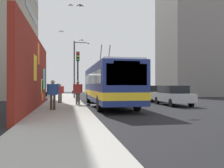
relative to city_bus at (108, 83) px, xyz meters
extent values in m
plane|color=black|center=(1.82, 1.80, -1.75)|extent=(80.00, 80.00, 0.00)
cube|color=#9E9B93|center=(1.82, 3.40, -1.67)|extent=(48.00, 3.20, 0.15)
cube|color=maroon|center=(-2.12, 5.15, 0.61)|extent=(14.12, 0.30, 4.72)
cube|color=yellow|center=(-3.31, 4.99, 0.90)|extent=(1.36, 0.02, 1.52)
cube|color=yellow|center=(0.99, 4.99, -0.22)|extent=(1.41, 0.02, 1.10)
cube|color=orange|center=(-1.55, 4.99, 1.96)|extent=(0.89, 0.02, 1.42)
cube|color=orange|center=(1.32, 4.99, -0.53)|extent=(0.91, 0.02, 1.57)
cube|color=#33D8E5|center=(2.67, 4.99, 0.39)|extent=(1.55, 0.02, 1.73)
cube|color=#9E937F|center=(14.68, 11.00, 8.62)|extent=(13.53, 6.97, 20.73)
cube|color=black|center=(14.68, 7.50, 2.65)|extent=(11.50, 0.04, 1.10)
cube|color=black|center=(14.68, 7.50, 5.85)|extent=(11.50, 0.04, 1.10)
cube|color=black|center=(14.68, 7.50, 9.05)|extent=(11.50, 0.04, 1.10)
cube|color=gray|center=(16.40, -15.20, 6.62)|extent=(8.53, 7.58, 16.74)
cube|color=black|center=(16.40, -19.01, 2.65)|extent=(7.25, 0.04, 1.10)
cube|color=black|center=(16.40, -19.01, 5.85)|extent=(7.25, 0.04, 1.10)
cube|color=black|center=(16.40, -19.01, 9.05)|extent=(7.25, 0.04, 1.10)
cube|color=black|center=(16.40, -19.01, 12.25)|extent=(7.25, 0.04, 1.10)
cube|color=navy|center=(0.01, 0.00, -0.02)|extent=(12.04, 2.61, 2.56)
cube|color=silver|center=(0.01, 0.00, 1.32)|extent=(11.56, 2.40, 0.12)
cube|color=yellow|center=(0.01, 0.00, -0.75)|extent=(12.06, 2.63, 0.44)
cube|color=black|center=(-5.99, 0.00, 0.43)|extent=(0.04, 2.22, 1.15)
cube|color=black|center=(0.01, 0.00, 0.37)|extent=(11.07, 2.64, 0.82)
cube|color=orange|center=(-5.98, 0.00, 1.01)|extent=(0.06, 1.44, 0.28)
cylinder|color=black|center=(1.81, -0.35, 2.16)|extent=(1.43, 0.06, 2.00)
cylinder|color=black|center=(1.81, 0.35, 2.16)|extent=(1.43, 0.06, 2.00)
cylinder|color=black|center=(-3.85, -1.18, -1.25)|extent=(1.00, 0.28, 1.00)
cylinder|color=black|center=(-3.85, 1.18, -1.25)|extent=(1.00, 0.28, 1.00)
cylinder|color=black|center=(3.86, -1.18, -1.25)|extent=(1.00, 0.28, 1.00)
cylinder|color=black|center=(3.86, 1.18, -1.25)|extent=(1.00, 0.28, 1.00)
cube|color=#B7B7BC|center=(-0.23, -5.20, -1.10)|extent=(4.43, 1.75, 0.66)
cube|color=black|center=(-0.14, -5.20, -0.47)|extent=(2.66, 1.58, 0.60)
cylinder|color=black|center=(-1.69, -5.98, -1.43)|extent=(0.64, 0.22, 0.64)
cylinder|color=black|center=(-1.69, -4.42, -1.43)|extent=(0.64, 0.22, 0.64)
cylinder|color=black|center=(1.23, -5.98, -1.43)|extent=(0.64, 0.22, 0.64)
cylinder|color=black|center=(1.23, -4.42, -1.43)|extent=(0.64, 0.22, 0.64)
cube|color=#C6B793|center=(5.38, -5.20, -1.10)|extent=(4.74, 1.86, 0.66)
cube|color=black|center=(5.48, -5.20, -0.47)|extent=(2.84, 1.67, 0.60)
cylinder|color=black|center=(3.82, -6.03, -1.43)|extent=(0.64, 0.22, 0.64)
cylinder|color=black|center=(3.82, -4.37, -1.43)|extent=(0.64, 0.22, 0.64)
cylinder|color=black|center=(6.94, -6.03, -1.43)|extent=(0.64, 0.22, 0.64)
cylinder|color=black|center=(6.94, -4.37, -1.43)|extent=(0.64, 0.22, 0.64)
cylinder|color=#3F3326|center=(2.16, 3.60, -1.21)|extent=(0.14, 0.14, 0.79)
cylinder|color=#3F3326|center=(2.16, 3.76, -1.21)|extent=(0.14, 0.14, 0.79)
cube|color=#BF3333|center=(2.16, 3.68, -0.52)|extent=(0.22, 0.46, 0.59)
cylinder|color=#BF3333|center=(2.16, 3.40, -0.49)|extent=(0.09, 0.09, 0.56)
cylinder|color=#BF3333|center=(2.16, 3.96, -0.49)|extent=(0.09, 0.09, 0.56)
sphere|color=tan|center=(2.16, 3.68, -0.12)|extent=(0.21, 0.21, 0.21)
cylinder|color=#3F3326|center=(-3.59, 3.86, -1.16)|extent=(0.14, 0.14, 0.87)
cylinder|color=#3F3326|center=(-3.59, 4.04, -1.16)|extent=(0.14, 0.14, 0.87)
cube|color=#264C99|center=(-3.59, 3.95, -0.40)|extent=(0.22, 0.51, 0.66)
cylinder|color=#264C99|center=(-3.59, 3.64, -0.36)|extent=(0.09, 0.09, 0.62)
cylinder|color=#264C99|center=(-3.59, 4.25, -0.36)|extent=(0.09, 0.09, 0.62)
sphere|color=tan|center=(-3.59, 3.95, 0.05)|extent=(0.24, 0.24, 0.24)
cube|color=black|center=(-3.59, 4.32, -0.67)|extent=(0.14, 0.10, 0.24)
cylinder|color=#595960|center=(0.20, 2.21, -1.16)|extent=(0.14, 0.14, 0.88)
cylinder|color=#595960|center=(0.20, 2.39, -1.16)|extent=(0.14, 0.14, 0.88)
cube|color=#BF3333|center=(0.20, 2.30, -0.39)|extent=(0.22, 0.51, 0.66)
cylinder|color=#BF3333|center=(0.20, 2.00, -0.36)|extent=(0.09, 0.09, 0.62)
cylinder|color=#BF3333|center=(0.20, 2.61, -0.36)|extent=(0.09, 0.09, 0.62)
sphere|color=#936B4C|center=(0.20, 2.30, 0.05)|extent=(0.24, 0.24, 0.24)
cube|color=#593319|center=(0.20, 2.68, -0.67)|extent=(0.14, 0.10, 0.24)
cylinder|color=#2D382D|center=(3.73, 2.15, 0.64)|extent=(0.14, 0.14, 4.48)
cube|color=black|center=(3.51, 2.15, 2.43)|extent=(0.20, 0.28, 0.84)
sphere|color=red|center=(3.40, 2.15, 2.71)|extent=(0.18, 0.18, 0.18)
sphere|color=yellow|center=(3.40, 2.15, 2.43)|extent=(0.18, 0.18, 0.18)
sphere|color=green|center=(3.40, 2.15, 2.15)|extent=(0.18, 0.18, 0.18)
cylinder|color=#4C4C51|center=(10.47, 2.25, 1.71)|extent=(0.18, 0.18, 6.61)
cylinder|color=#4C4C51|center=(10.47, 1.43, 4.87)|extent=(0.10, 1.63, 0.10)
ellipsoid|color=silver|center=(10.47, 0.62, 4.82)|extent=(0.44, 0.28, 0.20)
ellipsoid|color=#47474C|center=(0.63, 2.11, 6.05)|extent=(0.32, 0.14, 0.12)
cube|color=#47474C|center=(0.63, 1.97, 6.08)|extent=(0.20, 0.25, 0.15)
cube|color=#47474C|center=(0.63, 2.25, 6.08)|extent=(0.20, 0.25, 0.15)
ellipsoid|color=gray|center=(6.19, 3.63, 5.16)|extent=(0.32, 0.14, 0.12)
cube|color=gray|center=(6.19, 3.49, 5.19)|extent=(0.20, 0.26, 0.15)
cube|color=gray|center=(6.19, 3.77, 5.19)|extent=(0.20, 0.26, 0.15)
ellipsoid|color=gray|center=(7.74, 1.57, 4.64)|extent=(0.32, 0.14, 0.12)
cube|color=gray|center=(7.74, 1.43, 4.67)|extent=(0.20, 0.27, 0.13)
cube|color=gray|center=(7.74, 1.71, 4.67)|extent=(0.20, 0.27, 0.13)
ellipsoid|color=slate|center=(7.52, 2.71, 8.23)|extent=(0.32, 0.14, 0.12)
cube|color=slate|center=(7.52, 2.57, 8.26)|extent=(0.20, 0.25, 0.17)
cube|color=slate|center=(7.52, 2.85, 8.26)|extent=(0.20, 0.25, 0.17)
cylinder|color=black|center=(1.52, 1.20, -1.75)|extent=(1.57, 1.57, 0.00)
camera|label=1|loc=(-18.79, 3.15, -0.15)|focal=39.89mm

